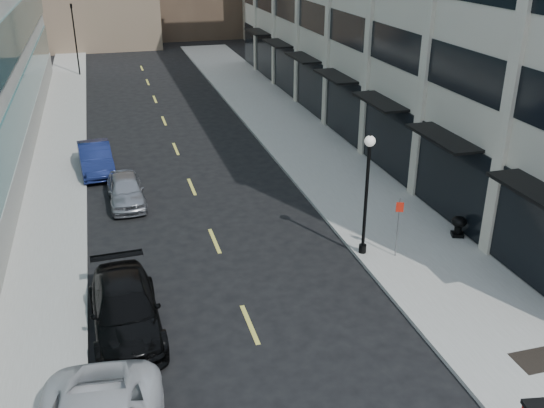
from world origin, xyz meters
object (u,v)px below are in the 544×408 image
car_blue_sedan (95,158)px  lamppost (367,185)px  sign_post (399,219)px  car_black_pickup (125,310)px  traffic_signal (71,8)px  car_silver_sedan (126,190)px  urn_planter (459,224)px

car_blue_sedan → lamppost: lamppost is taller
sign_post → car_blue_sedan: bearing=151.7°
lamppost → sign_post: 1.80m
car_black_pickup → traffic_signal: bearing=90.4°
car_silver_sedan → traffic_signal: bearing=92.9°
traffic_signal → car_black_pickup: size_ratio=1.35×
car_black_pickup → urn_planter: 13.66m
car_black_pickup → car_silver_sedan: bearing=84.5°
traffic_signal → car_black_pickup: traffic_signal is taller
car_silver_sedan → lamppost: size_ratio=0.82×
traffic_signal → sign_post: size_ratio=2.90×
car_silver_sedan → lamppost: (8.50, -7.58, 2.31)m
sign_post → urn_planter: (3.20, 0.84, -1.03)m
car_black_pickup → car_blue_sedan: bearing=90.5°
car_silver_sedan → sign_post: (9.60, -8.19, 1.02)m
traffic_signal → car_silver_sedan: traffic_signal is taller
car_black_pickup → urn_planter: size_ratio=5.97×
traffic_signal → car_black_pickup: 39.57m
car_black_pickup → car_silver_sedan: (0.59, 10.01, -0.07)m
lamppost → urn_planter: lamppost is taller
sign_post → urn_planter: sign_post is taller
car_silver_sedan → car_blue_sedan: 4.80m
urn_planter → car_silver_sedan: bearing=150.2°
car_silver_sedan → urn_planter: size_ratio=4.61×
car_black_pickup → car_blue_sedan: car_blue_sedan is taller
lamppost → car_black_pickup: bearing=-165.0°
sign_post → urn_planter: 3.46m
lamppost → urn_planter: size_ratio=5.59×
car_silver_sedan → urn_planter: (12.80, -7.34, -0.00)m
car_blue_sedan → sign_post: (10.88, -12.82, 0.95)m
traffic_signal → car_black_pickup: bearing=-87.5°
car_blue_sedan → lamppost: 15.80m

